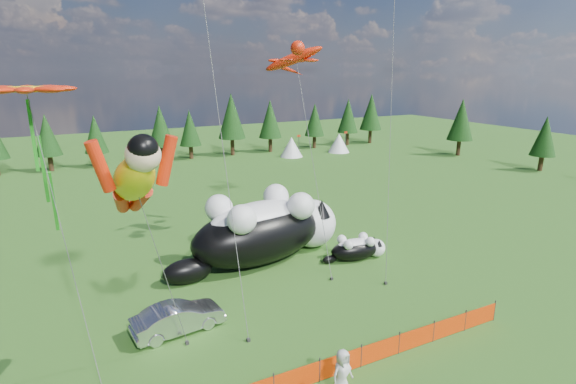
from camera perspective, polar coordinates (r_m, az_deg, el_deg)
The scene contains 11 objects.
ground at distance 21.17m, azimuth -2.89°, elevation -19.21°, with size 160.00×160.00×0.00m, color #10370A.
safety_fence at distance 18.69m, azimuth 1.17°, elevation -22.61°, with size 22.06×0.06×1.10m.
tree_line at distance 61.91m, azimuth -20.37°, elevation 6.92°, with size 90.00×4.00×8.00m, color black, non-canonical shape.
festival_tents at distance 59.76m, azimuth -9.01°, elevation 4.88°, with size 50.00×3.20×2.80m, color white, non-canonical shape.
cat_large at distance 28.93m, azimuth -2.78°, elevation -4.61°, with size 12.47×6.00×4.53m.
cat_small at distance 29.78m, azimuth 8.85°, elevation -7.05°, with size 4.46×1.99×1.61m.
car at distance 22.51m, azimuth -13.76°, elevation -15.27°, with size 1.49×4.29×1.41m, color silver.
spectator_e at distance 18.31m, azimuth 6.88°, elevation -21.86°, with size 0.94×0.61×1.92m, color beige.
superhero_kite at distance 15.11m, azimuth -19.00°, elevation 1.52°, with size 4.02×5.40×10.82m.
gecko_kite at distance 31.97m, azimuth 0.69°, elevation 16.55°, with size 6.53×11.25×14.97m.
flower_kite at distance 17.00m, azimuth -30.25°, elevation 10.65°, with size 3.31×3.61×11.59m.
Camera 1 is at (-7.00, -15.99, 11.98)m, focal length 28.00 mm.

